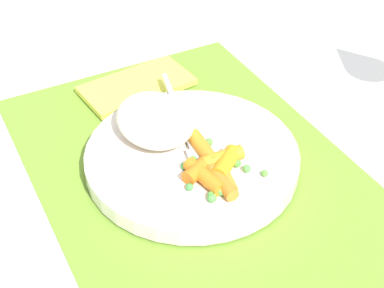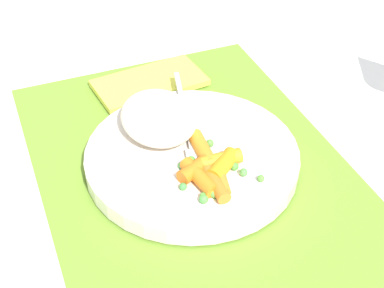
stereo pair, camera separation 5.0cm
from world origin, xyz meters
TOP-DOWN VIEW (x-y plane):
  - ground_plane at (0.00, 0.00)m, footprint 2.40×2.40m
  - placemat at (0.00, 0.00)m, footprint 0.46×0.33m
  - plate at (0.00, 0.00)m, footprint 0.24×0.24m
  - rice_mound at (-0.05, -0.02)m, footprint 0.10×0.08m
  - carrot_portion at (0.04, 0.01)m, footprint 0.10×0.08m
  - pea_scatter at (0.05, 0.00)m, footprint 0.09×0.09m
  - fork at (-0.03, 0.01)m, footprint 0.20×0.06m
  - napkin at (-0.17, 0.01)m, footprint 0.09×0.15m

SIDE VIEW (x-z plane):
  - ground_plane at x=0.00m, z-range 0.00..0.00m
  - placemat at x=0.00m, z-range 0.00..0.01m
  - napkin at x=-0.17m, z-range 0.01..0.01m
  - plate at x=0.00m, z-range 0.01..0.03m
  - fork at x=-0.03m, z-range 0.03..0.03m
  - pea_scatter at x=0.05m, z-range 0.03..0.04m
  - carrot_portion at x=0.04m, z-range 0.02..0.04m
  - rice_mound at x=-0.05m, z-range 0.03..0.06m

